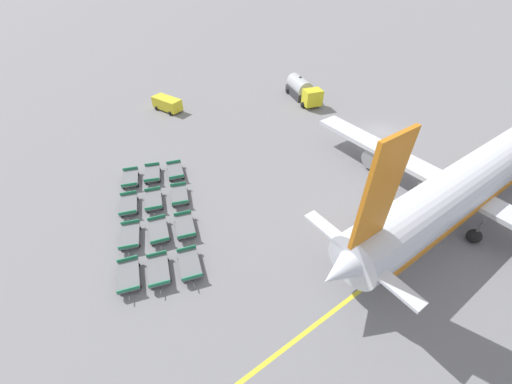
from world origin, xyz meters
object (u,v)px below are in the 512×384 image
at_px(baggage_dolly_row_near_col_b, 129,205).
at_px(baggage_dolly_row_mid_a_col_c, 159,231).
at_px(service_van, 167,104).
at_px(baggage_dolly_row_near_col_c, 130,236).
at_px(airplane, 470,181).
at_px(baggage_dolly_row_mid_a_col_a, 152,174).
at_px(baggage_dolly_row_mid_a_col_d, 158,270).
at_px(baggage_dolly_row_mid_b_col_d, 190,264).
at_px(baggage_dolly_row_mid_a_col_b, 153,200).
at_px(fuel_tanker_primary, 302,90).
at_px(baggage_dolly_row_mid_b_col_b, 179,195).
at_px(baggage_dolly_row_mid_b_col_c, 185,226).
at_px(baggage_dolly_row_near_col_a, 130,178).
at_px(baggage_dolly_row_mid_b_col_a, 175,171).
at_px(baggage_dolly_row_near_col_d, 129,276).

distance_m(baggage_dolly_row_near_col_b, baggage_dolly_row_mid_a_col_c, 5.09).
bearing_deg(service_van, baggage_dolly_row_near_col_c, -23.19).
height_order(airplane, baggage_dolly_row_mid_a_col_a, airplane).
xyz_separation_m(baggage_dolly_row_near_col_b, baggage_dolly_row_mid_a_col_d, (9.00, 0.56, 0.00)).
height_order(baggage_dolly_row_mid_a_col_c, baggage_dolly_row_mid_b_col_d, same).
xyz_separation_m(baggage_dolly_row_near_col_b, baggage_dolly_row_near_col_c, (4.24, -0.70, 0.00)).
bearing_deg(baggage_dolly_row_mid_a_col_b, baggage_dolly_row_mid_b_col_d, 3.85).
xyz_separation_m(fuel_tanker_primary, service_van, (-5.80, -20.30, -0.30)).
bearing_deg(baggage_dolly_row_mid_b_col_b, baggage_dolly_row_mid_b_col_c, -11.30).
xyz_separation_m(baggage_dolly_row_mid_b_col_b, baggage_dolly_row_mid_b_col_d, (8.65, -1.89, 0.00)).
bearing_deg(service_van, baggage_dolly_row_near_col_a, -28.99).
bearing_deg(baggage_dolly_row_mid_a_col_c, baggage_dolly_row_mid_b_col_d, 14.51).
xyz_separation_m(baggage_dolly_row_mid_b_col_a, baggage_dolly_row_mid_b_col_d, (12.83, -2.75, 0.00)).
bearing_deg(baggage_dolly_row_mid_b_col_d, service_van, 167.26).
relative_size(service_van, baggage_dolly_row_near_col_a, 1.29).
bearing_deg(baggage_dolly_row_mid_b_col_b, baggage_dolly_row_mid_b_col_a, 168.40).
relative_size(service_van, baggage_dolly_row_mid_b_col_c, 1.29).
bearing_deg(baggage_dolly_row_near_col_c, baggage_dolly_row_mid_b_col_a, 139.57).
xyz_separation_m(baggage_dolly_row_near_col_c, baggage_dolly_row_mid_b_col_a, (-7.47, 6.36, 0.00)).
xyz_separation_m(baggage_dolly_row_mid_a_col_a, baggage_dolly_row_mid_b_col_b, (4.88, 1.52, 0.00)).
bearing_deg(baggage_dolly_row_mid_b_col_d, airplane, 77.46).
xyz_separation_m(baggage_dolly_row_near_col_b, baggage_dolly_row_mid_a_col_a, (-3.93, 3.28, 0.00)).
bearing_deg(baggage_dolly_row_mid_a_col_c, baggage_dolly_row_near_col_d, -42.33).
relative_size(airplane, baggage_dolly_row_mid_a_col_d, 9.81).
relative_size(fuel_tanker_primary, baggage_dolly_row_near_col_c, 2.21).
distance_m(baggage_dolly_row_near_col_c, baggage_dolly_row_mid_a_col_c, 2.44).
bearing_deg(airplane, baggage_dolly_row_near_col_a, -125.65).
relative_size(baggage_dolly_row_near_col_d, baggage_dolly_row_mid_a_col_b, 1.00).
xyz_separation_m(fuel_tanker_primary, baggage_dolly_row_mid_a_col_c, (18.62, -28.15, -0.86)).
bearing_deg(baggage_dolly_row_mid_b_col_a, baggage_dolly_row_near_col_d, -32.00).
relative_size(baggage_dolly_row_near_col_b, baggage_dolly_row_mid_a_col_b, 1.00).
relative_size(airplane, baggage_dolly_row_mid_b_col_b, 9.80).
bearing_deg(baggage_dolly_row_near_col_d, baggage_dolly_row_near_col_a, 168.38).
xyz_separation_m(baggage_dolly_row_mid_b_col_a, baggage_dolly_row_mid_b_col_c, (8.58, -1.74, 0.00)).
height_order(baggage_dolly_row_near_col_a, baggage_dolly_row_mid_b_col_a, same).
height_order(airplane, baggage_dolly_row_near_col_a, airplane).
relative_size(service_van, baggage_dolly_row_near_col_b, 1.29).
bearing_deg(baggage_dolly_row_mid_a_col_d, baggage_dolly_row_mid_a_col_c, 165.11).
height_order(baggage_dolly_row_mid_a_col_c, baggage_dolly_row_mid_b_col_a, same).
bearing_deg(baggage_dolly_row_mid_a_col_b, baggage_dolly_row_near_col_b, -101.85).
bearing_deg(baggage_dolly_row_mid_b_col_a, baggage_dolly_row_near_col_b, -60.35).
height_order(baggage_dolly_row_near_col_c, baggage_dolly_row_mid_b_col_d, same).
relative_size(baggage_dolly_row_near_col_a, baggage_dolly_row_mid_a_col_d, 1.00).
distance_m(baggage_dolly_row_mid_a_col_a, baggage_dolly_row_mid_a_col_d, 13.21).
bearing_deg(baggage_dolly_row_mid_a_col_c, service_van, 162.19).
relative_size(fuel_tanker_primary, baggage_dolly_row_mid_a_col_a, 2.21).
distance_m(baggage_dolly_row_near_col_b, baggage_dolly_row_mid_a_col_d, 9.01).
relative_size(baggage_dolly_row_mid_b_col_a, baggage_dolly_row_mid_b_col_c, 1.00).
bearing_deg(baggage_dolly_row_mid_b_col_b, baggage_dolly_row_near_col_d, -40.70).
xyz_separation_m(baggage_dolly_row_mid_a_col_a, baggage_dolly_row_mid_a_col_c, (8.74, -1.61, 0.00)).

